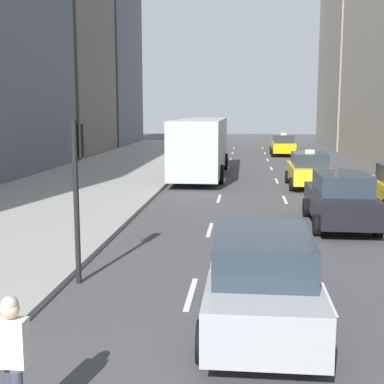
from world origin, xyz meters
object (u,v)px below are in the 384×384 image
(skateboarder, at_px, (13,361))
(sedan_black_near, at_px, (262,279))
(taxi_second, at_px, (283,145))
(traffic_light_pole, at_px, (77,175))
(taxi_third, at_px, (309,170))
(sedan_silver_behind, at_px, (340,199))
(city_bus, at_px, (201,145))

(skateboarder, bearing_deg, sedan_black_near, 49.67)
(taxi_second, bearing_deg, traffic_light_pole, -101.46)
(taxi_second, height_order, taxi_third, same)
(skateboarder, distance_m, traffic_light_pole, 5.93)
(sedan_black_near, height_order, skateboarder, sedan_black_near)
(sedan_black_near, distance_m, traffic_light_pole, 4.76)
(skateboarder, bearing_deg, taxi_second, 81.61)
(sedan_silver_behind, bearing_deg, taxi_third, 90.00)
(sedan_black_near, xyz_separation_m, sedan_silver_behind, (2.80, 8.56, 0.02))
(sedan_black_near, distance_m, skateboarder, 4.56)
(taxi_second, xyz_separation_m, skateboarder, (-5.75, -38.97, 0.08))
(skateboarder, relative_size, traffic_light_pole, 0.48)
(sedan_silver_behind, height_order, city_bus, city_bus)
(taxi_third, bearing_deg, city_bus, 144.21)
(taxi_third, bearing_deg, sedan_silver_behind, -90.00)
(taxi_second, height_order, sedan_black_near, taxi_second)
(taxi_second, xyz_separation_m, sedan_black_near, (-2.80, -35.49, 0.02))
(taxi_second, distance_m, sedan_silver_behind, 26.93)
(taxi_third, bearing_deg, traffic_light_pole, -113.93)
(traffic_light_pole, bearing_deg, skateboarder, -79.97)
(taxi_second, xyz_separation_m, city_bus, (-5.61, -14.05, 0.91))
(sedan_black_near, height_order, city_bus, city_bus)
(sedan_silver_behind, xyz_separation_m, city_bus, (-5.61, 12.89, 0.88))
(sedan_black_near, bearing_deg, taxi_second, 85.49)
(taxi_third, distance_m, sedan_silver_behind, 8.84)
(taxi_second, distance_m, traffic_light_pole, 34.02)
(taxi_second, xyz_separation_m, sedan_silver_behind, (0.00, -26.93, 0.03))
(sedan_black_near, xyz_separation_m, city_bus, (-2.81, 21.45, 0.89))
(taxi_third, height_order, skateboarder, taxi_third)
(taxi_third, relative_size, skateboarder, 2.52)
(taxi_second, relative_size, taxi_third, 1.00)
(sedan_silver_behind, bearing_deg, taxi_second, 90.00)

